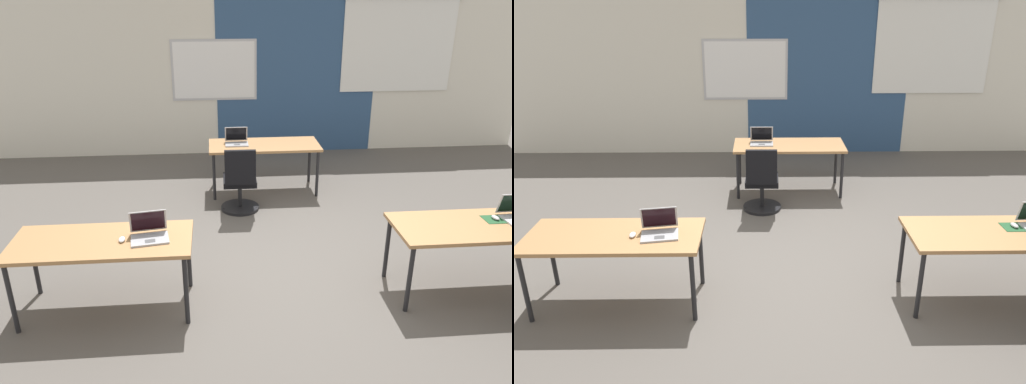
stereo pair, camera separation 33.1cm
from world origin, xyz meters
TOP-DOWN VIEW (x-y plane):
  - ground_plane at (0.00, 0.00)m, footprint 24.00×24.00m
  - back_wall_assembly at (0.04, 4.20)m, footprint 10.00×0.27m
  - desk_near_left at (-1.75, -0.60)m, footprint 1.60×0.70m
  - desk_near_right at (1.75, -0.60)m, footprint 1.60×0.70m
  - desk_far_center at (0.00, 2.20)m, footprint 1.60×0.70m
  - laptop_near_left_inner at (-1.33, -0.60)m, footprint 0.37×0.33m
  - mouse_near_left_inner at (-1.57, -0.64)m, footprint 0.06×0.10m
  - mousepad_near_right_end at (1.97, -0.51)m, footprint 0.22×0.19m
  - mouse_near_right_end at (1.97, -0.51)m, footprint 0.07×0.11m
  - laptop_far_left at (-0.40, 2.25)m, footprint 0.33×0.28m
  - chair_far_left at (-0.40, 1.48)m, footprint 0.52×0.54m

SIDE VIEW (x-z plane):
  - ground_plane at x=0.00m, z-range 0.00..0.00m
  - chair_far_left at x=-0.40m, z-range -0.08..0.84m
  - desk_near_left at x=-1.75m, z-range 0.30..1.02m
  - desk_near_right at x=1.75m, z-range 0.30..1.02m
  - desk_far_center at x=0.00m, z-range 0.30..1.02m
  - mousepad_near_right_end at x=1.97m, z-range 0.72..0.72m
  - mouse_near_left_inner at x=-1.57m, z-range 0.72..0.75m
  - mouse_near_right_end at x=1.97m, z-range 0.72..0.76m
  - laptop_near_left_inner at x=-1.33m, z-range 0.65..0.89m
  - laptop_far_left at x=-0.40m, z-range 0.65..0.89m
  - back_wall_assembly at x=0.04m, z-range 0.01..2.81m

